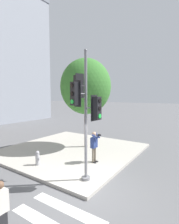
# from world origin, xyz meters

# --- Properties ---
(ground_plane) EXTENTS (160.00, 160.00, 0.00)m
(ground_plane) POSITION_xyz_m (0.00, 0.00, 0.00)
(ground_plane) COLOR #5B5B5E
(sidewalk_corner) EXTENTS (8.00, 8.00, 0.14)m
(sidewalk_corner) POSITION_xyz_m (3.50, 3.50, 0.07)
(sidewalk_corner) COLOR #ADA89E
(sidewalk_corner) RESTS_ON ground_plane
(traffic_signal_pole) EXTENTS (1.01, 1.37, 5.36)m
(traffic_signal_pole) POSITION_xyz_m (0.46, 0.32, 3.31)
(traffic_signal_pole) COLOR slate
(traffic_signal_pole) RESTS_ON sidewalk_corner
(person_photographer) EXTENTS (0.50, 0.53, 1.63)m
(person_photographer) POSITION_xyz_m (2.37, 1.01, 1.12)
(person_photographer) COLOR black
(person_photographer) RESTS_ON sidewalk_corner
(pedestrian_distant) EXTENTS (0.34, 0.20, 1.60)m
(pedestrian_distant) POSITION_xyz_m (-3.08, 0.31, 0.85)
(pedestrian_distant) COLOR black
(pedestrian_distant) RESTS_ON ground_plane
(street_tree) EXTENTS (3.38, 3.38, 5.98)m
(street_tree) POSITION_xyz_m (4.45, 3.00, 4.25)
(street_tree) COLOR brown
(street_tree) RESTS_ON sidewalk_corner
(fire_hydrant) EXTENTS (0.21, 0.27, 0.73)m
(fire_hydrant) POSITION_xyz_m (0.46, 3.22, 0.50)
(fire_hydrant) COLOR #99999E
(fire_hydrant) RESTS_ON sidewalk_corner
(building_right) EXTENTS (10.91, 10.18, 18.59)m
(building_right) POSITION_xyz_m (9.62, 22.25, 9.31)
(building_right) COLOR gray
(building_right) RESTS_ON ground_plane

